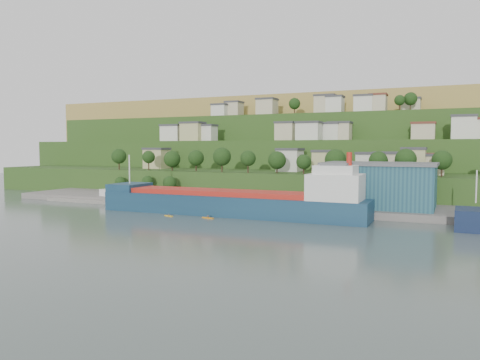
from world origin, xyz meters
The scene contains 10 objects.
ground centered at (0.00, 0.00, 0.00)m, with size 500.00×500.00×0.00m, color #414F4B.
quay centered at (20.00, 28.00, 0.00)m, with size 220.00×26.00×4.00m, color slate.
pebble_beach centered at (-55.00, 22.00, 0.00)m, with size 40.00×18.00×2.40m, color slate.
hillside centered at (0.00, 168.68, 0.09)m, with size 360.00×210.39×96.00m.
cargo_ship_near centered at (2.19, 8.42, 3.21)m, with size 78.27×12.71×20.11m.
warehouse centered at (38.05, 27.44, 8.43)m, with size 31.25×19.41×12.80m.
caravan centered at (-52.40, 19.40, 2.80)m, with size 6.87×2.86×3.21m, color silver.
dinghy centered at (-47.87, 19.70, 1.66)m, with size 4.58×1.72×0.92m, color silver.
kayak_orange centered at (-2.78, -0.15, 0.27)m, with size 3.66×1.25×0.90m.
kayak_yellow centered at (-14.49, -1.23, 0.21)m, with size 2.93×1.11×0.72m.
Camera 1 is at (56.20, -110.55, 19.08)m, focal length 35.00 mm.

